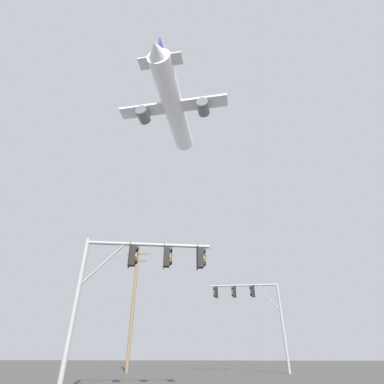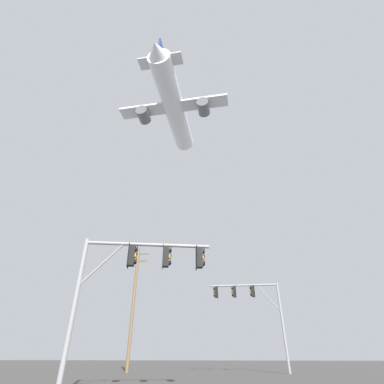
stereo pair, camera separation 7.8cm
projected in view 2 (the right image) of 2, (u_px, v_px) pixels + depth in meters
name	position (u px, v px, depth m)	size (l,w,h in m)	color
signal_pole_near	(135.00, 270.00, 12.09)	(5.47, 1.27, 5.71)	gray
signal_pole_far	(253.00, 302.00, 24.10)	(5.88, 0.59, 6.72)	gray
utility_pole	(134.00, 301.00, 25.60)	(2.20, 0.28, 10.39)	brown
airplane	(174.00, 108.00, 62.33)	(23.85, 30.86, 8.41)	white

